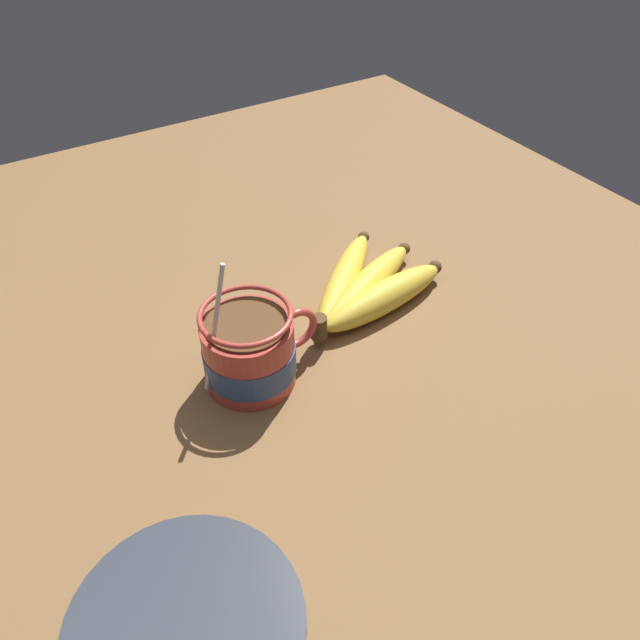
{
  "coord_description": "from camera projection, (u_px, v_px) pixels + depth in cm",
  "views": [
    {
      "loc": [
        -23.43,
        -49.64,
        56.02
      ],
      "look_at": [
        5.45,
        -3.24,
        8.28
      ],
      "focal_mm": 35.0,
      "sensor_mm": 36.0,
      "label": 1
    }
  ],
  "objects": [
    {
      "name": "small_plate",
      "position": [
        185.0,
        626.0,
        0.5
      ],
      "size": [
        19.81,
        19.81,
        0.6
      ],
      "color": "#333842",
      "rests_on": "table"
    },
    {
      "name": "coffee_mug",
      "position": [
        250.0,
        351.0,
        0.69
      ],
      "size": [
        14.41,
        10.34,
        16.95
      ],
      "color": "#B23D33",
      "rests_on": "table"
    },
    {
      "name": "table",
      "position": [
        269.0,
        359.0,
        0.77
      ],
      "size": [
        133.07,
        133.07,
        3.94
      ],
      "color": "brown",
      "rests_on": "ground"
    },
    {
      "name": "banana_bunch",
      "position": [
        366.0,
        287.0,
        0.81
      ],
      "size": [
        22.23,
        17.55,
        4.42
      ],
      "color": "#4C381E",
      "rests_on": "table"
    }
  ]
}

